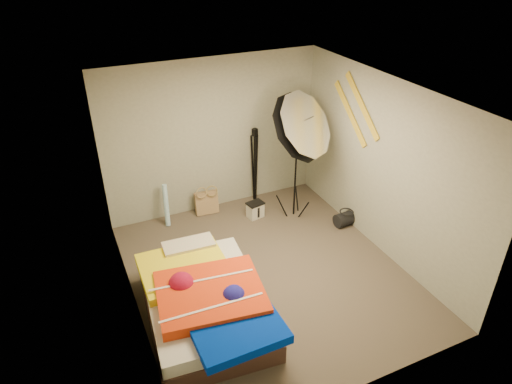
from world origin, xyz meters
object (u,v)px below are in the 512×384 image
duffel_bag (346,219)px  camera_tripod (255,160)px  camera_case (255,210)px  tote_bag (207,203)px  photo_umbrella (298,128)px  bed (205,300)px  wrapping_roll (166,205)px

duffel_bag → camera_tripod: 1.77m
camera_case → tote_bag: bearing=134.7°
photo_umbrella → camera_tripod: size_ratio=1.70×
camera_case → camera_tripod: camera_tripod is taller
bed → camera_case: bearing=50.5°
bed → wrapping_roll: bearing=86.7°
bed → photo_umbrella: size_ratio=0.94×
bed → photo_umbrella: (1.98, 1.41, 1.33)m
camera_case → photo_umbrella: size_ratio=0.11×
photo_umbrella → camera_tripod: (-0.28, 0.90, -0.85)m
wrapping_roll → photo_umbrella: 2.38m
camera_tripod → duffel_bag: bearing=-53.3°
photo_umbrella → camera_tripod: bearing=107.2°
bed → camera_tripod: camera_tripod is taller
tote_bag → photo_umbrella: photo_umbrella is taller
wrapping_roll → bed: wrapping_roll is taller
wrapping_roll → camera_case: (1.35, -0.40, -0.22)m
photo_umbrella → wrapping_roll: bearing=157.0°
bed → camera_tripod: 2.90m
tote_bag → photo_umbrella: 2.03m
wrapping_roll → duffel_bag: 2.84m
camera_tripod → tote_bag: bearing=-176.4°
tote_bag → duffel_bag: tote_bag is taller
camera_case → bed: (-1.48, -1.79, 0.16)m
tote_bag → wrapping_roll: bearing=-170.8°
photo_umbrella → camera_tripod: 1.27m
wrapping_roll → camera_case: 1.43m
camera_case → duffel_bag: 1.45m
bed → photo_umbrella: bearing=35.4°
wrapping_roll → camera_case: size_ratio=2.78×
tote_bag → camera_case: (0.67, -0.45, -0.07)m
wrapping_roll → camera_tripod: 1.63m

